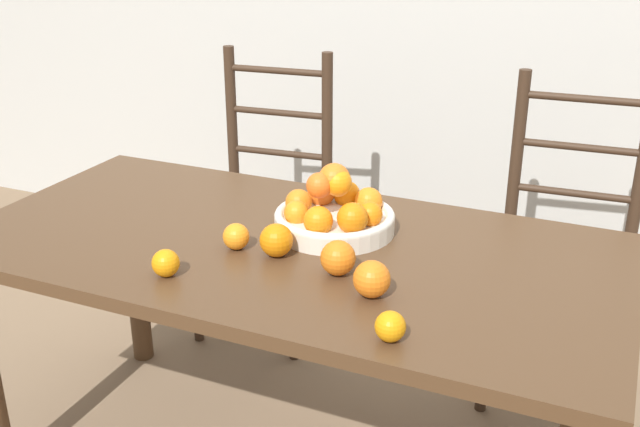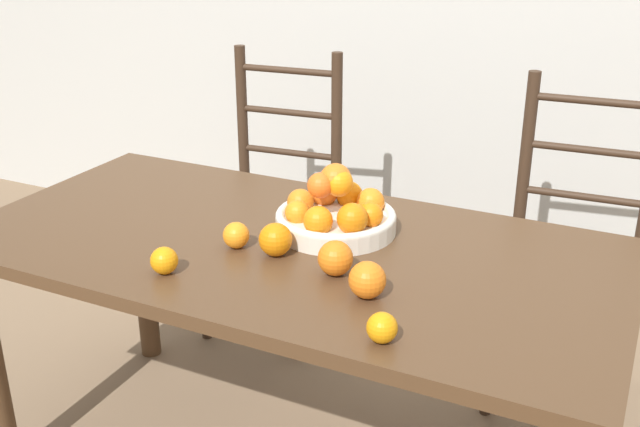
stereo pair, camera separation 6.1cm
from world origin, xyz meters
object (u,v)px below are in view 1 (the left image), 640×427
orange_loose_2 (276,240)px  chair_right (565,253)px  chair_left (266,203)px  orange_loose_3 (166,263)px  orange_loose_4 (338,258)px  orange_loose_0 (372,279)px  fruit_bowl (334,212)px  orange_loose_1 (236,236)px  orange_loose_5 (390,326)px

orange_loose_2 → chair_right: (0.60, 0.82, -0.28)m
chair_right → chair_left: bearing=176.8°
orange_loose_3 → orange_loose_4: bearing=24.9°
orange_loose_0 → orange_loose_2: bearing=160.5°
orange_loose_0 → orange_loose_3: size_ratio=1.28×
fruit_bowl → orange_loose_1: size_ratio=4.75×
orange_loose_1 → orange_loose_5: 0.54m
orange_loose_3 → chair_right: size_ratio=0.06×
orange_loose_5 → chair_right: (0.23, 1.07, -0.27)m
orange_loose_2 → chair_right: chair_right is taller
orange_loose_0 → orange_loose_4: bearing=147.5°
orange_loose_0 → orange_loose_5: 0.18m
chair_left → orange_loose_1: bearing=-71.4°
orange_loose_5 → chair_left: bearing=127.9°
orange_loose_3 → orange_loose_5: size_ratio=1.04×
fruit_bowl → chair_left: 0.87m
orange_loose_2 → chair_left: (-0.46, 0.82, -0.28)m
orange_loose_2 → orange_loose_4: bearing=-10.2°
fruit_bowl → orange_loose_0: (0.21, -0.29, -0.01)m
fruit_bowl → chair_right: 0.87m
fruit_bowl → orange_loose_4: (0.10, -0.22, -0.01)m
orange_loose_4 → orange_loose_5: bearing=-47.8°
orange_loose_3 → orange_loose_1: bearing=68.7°
fruit_bowl → orange_loose_3: fruit_bowl is taller
orange_loose_4 → chair_right: chair_right is taller
orange_loose_0 → orange_loose_1: 0.40m
orange_loose_5 → orange_loose_1: bearing=152.8°
chair_left → orange_loose_3: bearing=-79.2°
chair_right → orange_loose_5: bearing=-105.2°
chair_right → orange_loose_4: bearing=-119.8°
orange_loose_4 → orange_loose_5: size_ratio=1.33×
orange_loose_3 → orange_loose_4: (0.35, 0.16, 0.01)m
chair_left → chair_right: bearing=-4.7°
orange_loose_2 → chair_right: 1.05m
orange_loose_0 → orange_loose_3: 0.47m
fruit_bowl → chair_right: (0.53, 0.63, -0.29)m
orange_loose_4 → chair_left: chair_left is taller
orange_loose_1 → orange_loose_2: size_ratio=0.81×
fruit_bowl → orange_loose_1: fruit_bowl is taller
orange_loose_1 → orange_loose_3: (-0.07, -0.19, -0.00)m
chair_right → orange_loose_3: bearing=-130.7°
orange_loose_5 → chair_left: 1.38m
chair_right → orange_loose_1: bearing=-133.7°
orange_loose_0 → orange_loose_1: size_ratio=1.25×
fruit_bowl → chair_left: size_ratio=0.30×
orange_loose_1 → chair_right: 1.12m
orange_loose_3 → chair_left: size_ratio=0.06×
orange_loose_1 → orange_loose_4: (0.28, -0.03, 0.01)m
fruit_bowl → orange_loose_0: bearing=-54.4°
orange_loose_0 → chair_left: bearing=128.8°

